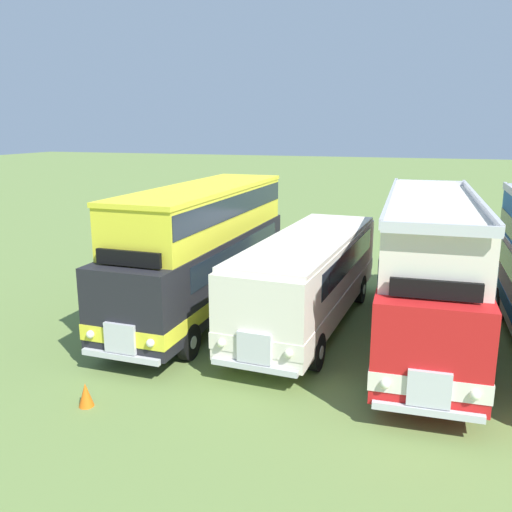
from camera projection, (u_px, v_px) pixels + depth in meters
bus_first_in_row at (203, 246)px, 18.62m from camera, size 2.76×10.37×4.49m
bus_second_in_row at (309, 274)px, 17.81m from camera, size 3.08×9.93×2.99m
bus_third_in_row at (428, 267)px, 16.22m from camera, size 2.95×10.86×4.52m
cone_mid_row at (86, 395)px, 12.86m from camera, size 0.36×0.36×0.58m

